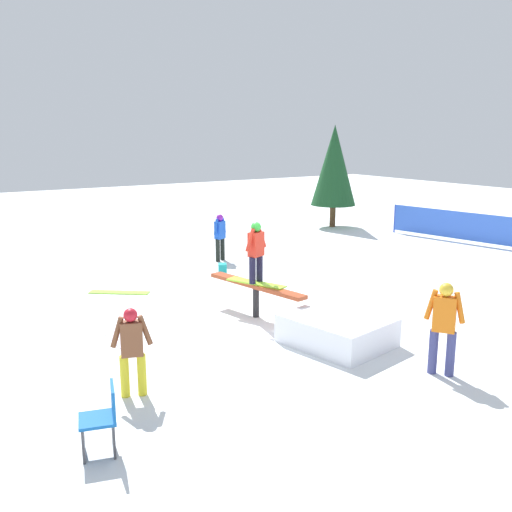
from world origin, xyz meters
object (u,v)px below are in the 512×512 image
bystander_orange (444,324)px  bystander_blue (220,235)px  bystander_brown (132,347)px  folding_chair (102,422)px  rail_feature (256,288)px  main_rider_on_rail (256,254)px  loose_snowboard_white (120,340)px  backpack_on_snow (223,270)px  pine_tree_near (334,166)px  loose_snowboard_lime (119,292)px

bystander_orange → bystander_blue: bystander_orange is taller
bystander_brown → folding_chair: size_ratio=1.56×
rail_feature → main_rider_on_rail: bearing=0.0°
folding_chair → bystander_brown: bearing=161.2°
loose_snowboard_white → rail_feature: bearing=86.5°
main_rider_on_rail → backpack_on_snow: (3.48, -1.14, -1.22)m
bystander_brown → bystander_blue: 9.18m
backpack_on_snow → main_rider_on_rail: bearing=-172.0°
bystander_blue → loose_snowboard_white: 7.07m
rail_feature → loose_snowboard_white: (0.19, 2.95, -0.62)m
main_rider_on_rail → pine_tree_near: size_ratio=0.33×
main_rider_on_rail → folding_chair: bearing=105.4°
folding_chair → backpack_on_snow: bearing=156.9°
loose_snowboard_lime → pine_tree_near: bearing=-118.4°
rail_feature → backpack_on_snow: 3.69m
loose_snowboard_white → bystander_orange: bearing=42.4°
bystander_blue → pine_tree_near: 7.84m
loose_snowboard_white → loose_snowboard_lime: bearing=160.9°
bystander_orange → pine_tree_near: pine_tree_near is taller
pine_tree_near → loose_snowboard_white: bearing=123.7°
backpack_on_snow → pine_tree_near: pine_tree_near is taller
main_rider_on_rail → bystander_brown: bearing=98.8°
main_rider_on_rail → bystander_orange: bearing=170.7°
main_rider_on_rail → folding_chair: (-3.43, 4.45, -0.97)m
bystander_orange → loose_snowboard_lime: bearing=-13.5°
bystander_orange → loose_snowboard_lime: bystander_orange is taller
bystander_blue → pine_tree_near: pine_tree_near is taller
rail_feature → bystander_orange: size_ratio=1.73×
loose_snowboard_lime → backpack_on_snow: backpack_on_snow is taller
bystander_brown → backpack_on_snow: bearing=-110.7°
main_rider_on_rail → bystander_orange: size_ratio=0.89×
rail_feature → backpack_on_snow: bearing=-28.9°
rail_feature → bystander_orange: (-4.12, -0.95, 0.24)m
bystander_blue → folding_chair: bystander_blue is taller
rail_feature → loose_snowboard_lime: size_ratio=1.82×
bystander_orange → bystander_blue: 9.34m
bystander_orange → rail_feature: bearing=-20.9°
rail_feature → bystander_orange: 4.23m
rail_feature → main_rider_on_rail: (0.00, 0.00, 0.76)m
folding_chair → loose_snowboard_white: bearing=173.4°
bystander_brown → rail_feature: bearing=-129.8°
loose_snowboard_white → folding_chair: (-3.62, 1.49, 0.40)m
loose_snowboard_lime → bystander_brown: bearing=110.5°
bystander_brown → folding_chair: bearing=74.6°
bystander_blue → loose_snowboard_lime: (-1.79, 3.85, -0.80)m
rail_feature → loose_snowboard_lime: bearing=17.9°
bystander_blue → pine_tree_near: bearing=-2.8°
bystander_brown → pine_tree_near: bearing=-121.4°
pine_tree_near → bystander_orange: bearing=146.7°
bystander_blue → main_rider_on_rail: bearing=-137.3°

